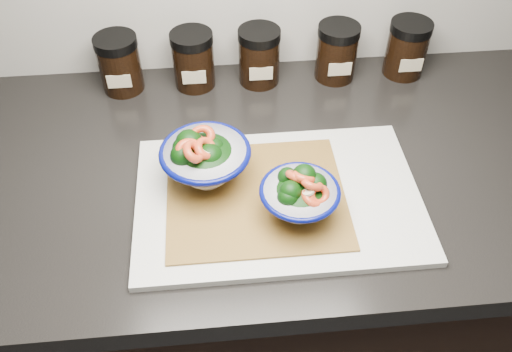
{
  "coord_description": "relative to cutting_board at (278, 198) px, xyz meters",
  "views": [
    {
      "loc": [
        -0.18,
        0.79,
        1.55
      ],
      "look_at": [
        -0.12,
        1.36,
        0.96
      ],
      "focal_mm": 38.0,
      "sensor_mm": 36.0,
      "label": 1
    }
  ],
  "objects": [
    {
      "name": "cabinet",
      "position": [
        0.09,
        0.09,
        -0.48
      ],
      "size": [
        3.43,
        0.58,
        0.86
      ],
      "primitive_type": "cube",
      "color": "black",
      "rests_on": "ground"
    },
    {
      "name": "spice_jar_b",
      "position": [
        -0.13,
        0.33,
        0.05
      ],
      "size": [
        0.08,
        0.08,
        0.11
      ],
      "color": "black",
      "rests_on": "countertop"
    },
    {
      "name": "cutting_board",
      "position": [
        0.0,
        0.0,
        0.0
      ],
      "size": [
        0.45,
        0.3,
        0.01
      ],
      "primitive_type": "cube",
      "color": "silver",
      "rests_on": "countertop"
    },
    {
      "name": "spice_jar_a",
      "position": [
        -0.27,
        0.33,
        0.05
      ],
      "size": [
        0.08,
        0.08,
        0.11
      ],
      "color": "black",
      "rests_on": "countertop"
    },
    {
      "name": "spice_jar_d",
      "position": [
        0.15,
        0.33,
        0.05
      ],
      "size": [
        0.08,
        0.08,
        0.11
      ],
      "color": "black",
      "rests_on": "countertop"
    },
    {
      "name": "countertop",
      "position": [
        0.09,
        0.09,
        -0.03
      ],
      "size": [
        3.5,
        0.6,
        0.04
      ],
      "primitive_type": "cube",
      "color": "black",
      "rests_on": "cabinet"
    },
    {
      "name": "bowl_right",
      "position": [
        0.03,
        -0.04,
        0.05
      ],
      "size": [
        0.12,
        0.12,
        0.09
      ],
      "rotation": [
        0.0,
        0.0,
        0.31
      ],
      "color": "white",
      "rests_on": "bamboo_mat"
    },
    {
      "name": "spice_jar_e",
      "position": [
        0.3,
        0.33,
        0.05
      ],
      "size": [
        0.08,
        0.08,
        0.11
      ],
      "color": "black",
      "rests_on": "countertop"
    },
    {
      "name": "spice_jar_c",
      "position": [
        0.0,
        0.33,
        0.05
      ],
      "size": [
        0.08,
        0.08,
        0.11
      ],
      "color": "black",
      "rests_on": "countertop"
    },
    {
      "name": "bamboo_mat",
      "position": [
        -0.04,
        0.0,
        0.01
      ],
      "size": [
        0.28,
        0.24,
        0.0
      ],
      "primitive_type": "cube",
      "color": "#AA7C33",
      "rests_on": "cutting_board"
    },
    {
      "name": "bowl_left",
      "position": [
        -0.11,
        0.04,
        0.06
      ],
      "size": [
        0.14,
        0.14,
        0.11
      ],
      "rotation": [
        0.0,
        0.0,
        -0.25
      ],
      "color": "white",
      "rests_on": "bamboo_mat"
    }
  ]
}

